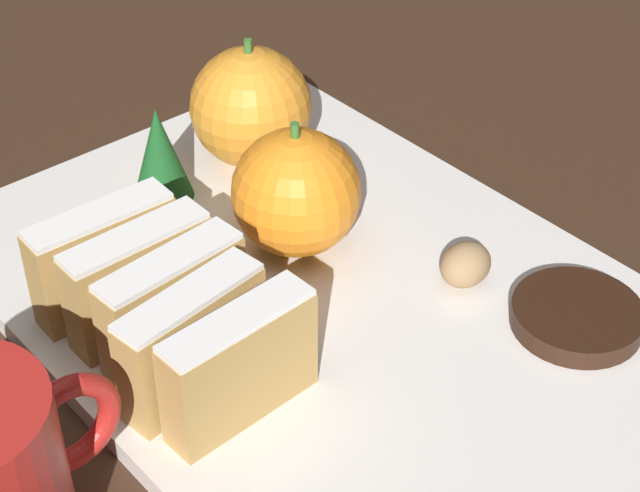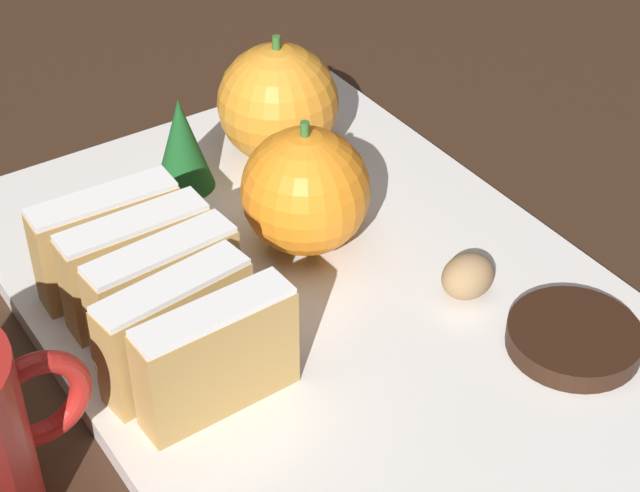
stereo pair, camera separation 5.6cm
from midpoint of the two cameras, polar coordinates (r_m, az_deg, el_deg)
ground_plane at (r=0.59m, az=-2.73°, el=-3.36°), size 6.00×6.00×0.00m
serving_platter at (r=0.58m, az=-2.75°, el=-2.91°), size 0.29×0.40×0.01m
stollen_slice_front at (r=0.50m, az=-7.54°, el=-6.47°), size 0.08×0.02×0.06m
stollen_slice_second at (r=0.51m, az=-9.93°, el=-5.18°), size 0.08×0.03×0.06m
stollen_slice_third at (r=0.53m, az=-10.83°, el=-3.28°), size 0.08×0.03×0.06m
stollen_slice_fourth at (r=0.55m, az=-12.48°, el=-1.93°), size 0.08×0.02×0.06m
stollen_slice_fifth at (r=0.57m, az=-14.20°, el=-0.75°), size 0.08×0.02×0.06m
orange_near at (r=0.67m, az=-6.14°, el=7.29°), size 0.08×0.08×0.08m
orange_far at (r=0.59m, az=-4.01°, el=2.77°), size 0.07×0.07×0.08m
walnut at (r=0.58m, az=5.04°, el=-1.10°), size 0.03×0.02×0.02m
chocolate_cookie at (r=0.56m, az=10.80°, el=-3.81°), size 0.07×0.07×0.01m
evergreen_sprig at (r=0.64m, az=-11.03°, el=4.76°), size 0.04×0.04×0.06m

